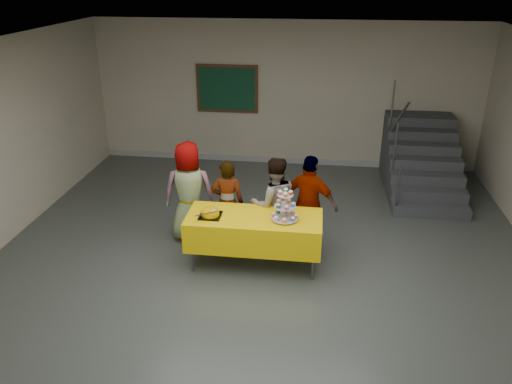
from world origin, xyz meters
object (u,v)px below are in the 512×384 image
schoolchild_a (189,192)px  schoolchild_b (228,203)px  cupcake_stand (285,208)px  staircase (420,161)px  schoolchild_c (274,204)px  noticeboard (227,89)px  bear_cake (210,212)px  schoolchild_d (309,204)px  bake_table (254,230)px

schoolchild_a → schoolchild_b: bearing=165.0°
cupcake_stand → staircase: (2.38, 3.33, -0.45)m
schoolchild_c → noticeboard: noticeboard is taller
bear_cake → schoolchild_c: 1.03m
cupcake_stand → schoolchild_a: 1.67m
cupcake_stand → schoolchild_d: size_ratio=0.30×
schoolchild_c → staircase: bearing=-149.4°
bear_cake → schoolchild_c: schoolchild_c is taller
schoolchild_c → staircase: (2.58, 2.76, -0.24)m
staircase → noticeboard: 4.16m
cupcake_stand → schoolchild_a: bearing=155.3°
bake_table → staircase: size_ratio=0.78×
schoolchild_b → staircase: bearing=-147.0°
cupcake_stand → schoolchild_d: schoolchild_d is taller
bake_table → staircase: staircase is taller
schoolchild_d → bear_cake: bearing=44.9°
bake_table → schoolchild_b: bearing=129.7°
bake_table → noticeboard: (-1.11, 4.12, 1.04)m
noticeboard → cupcake_stand: bearing=-69.7°
schoolchild_c → noticeboard: 3.94m
schoolchild_a → noticeboard: 3.56m
schoolchild_d → staircase: (2.06, 2.72, -0.25)m
cupcake_stand → schoolchild_d: (0.32, 0.61, -0.20)m
bake_table → bear_cake: (-0.60, -0.07, 0.27)m
cupcake_stand → bear_cake: 1.04m
bear_cake → schoolchild_a: 0.87m
bake_table → schoolchild_c: schoolchild_c is taller
bake_table → schoolchild_b: 0.77m
schoolchild_c → staircase: 3.79m
schoolchild_a → cupcake_stand: bearing=146.8°
bake_table → cupcake_stand: 0.58m
schoolchild_d → staircase: bearing=-107.5°
bear_cake → schoolchild_d: schoolchild_d is taller
bake_table → noticeboard: 4.39m
bake_table → schoolchild_a: bearing=149.1°
bake_table → schoolchild_a: 1.29m
bear_cake → schoolchild_b: 0.68m
noticeboard → staircase: bearing=-12.0°
cupcake_stand → schoolchild_a: size_ratio=0.28×
bear_cake → schoolchild_c: size_ratio=0.25×
schoolchild_c → noticeboard: (-1.34, 3.60, 0.87)m
schoolchild_b → staircase: (3.29, 2.70, -0.19)m
schoolchild_c → schoolchild_b: bearing=-21.2°
cupcake_stand → bear_cake: bearing=-178.5°
schoolchild_b → schoolchild_c: bearing=168.7°
schoolchild_b → noticeboard: 3.71m
schoolchild_a → schoolchild_c: size_ratio=1.09×
schoolchild_c → schoolchild_d: schoolchild_d is taller
bake_table → schoolchild_d: schoolchild_d is taller
bear_cake → noticeboard: 4.29m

